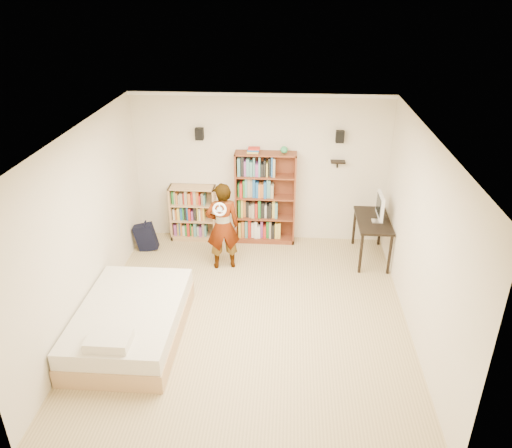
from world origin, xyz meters
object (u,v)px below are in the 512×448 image
(tall_bookshelf, at_px, (265,198))
(low_bookshelf, at_px, (193,213))
(computer_desk, at_px, (371,239))
(person, at_px, (223,226))
(daybed, at_px, (130,318))

(tall_bookshelf, xyz_separation_m, low_bookshelf, (-1.33, 0.00, -0.33))
(low_bookshelf, distance_m, computer_desk, 3.23)
(low_bookshelf, xyz_separation_m, computer_desk, (3.19, -0.52, -0.15))
(low_bookshelf, bearing_deg, tall_bookshelf, -0.06)
(tall_bookshelf, relative_size, person, 1.13)
(daybed, distance_m, person, 2.22)
(computer_desk, height_order, person, person)
(low_bookshelf, relative_size, person, 0.69)
(computer_desk, xyz_separation_m, daybed, (-3.52, -2.39, -0.07))
(tall_bookshelf, xyz_separation_m, daybed, (-1.66, -2.91, -0.55))
(computer_desk, bearing_deg, person, -169.54)
(computer_desk, relative_size, daybed, 0.53)
(computer_desk, xyz_separation_m, person, (-2.50, -0.46, 0.38))
(low_bookshelf, distance_m, daybed, 2.94)
(low_bookshelf, height_order, person, person)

